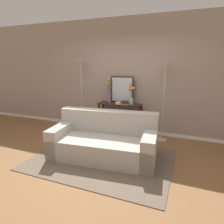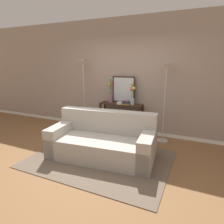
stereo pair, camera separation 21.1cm
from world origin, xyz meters
The scene contains 13 objects.
ground_plane centered at (0.00, 0.00, -0.01)m, with size 16.00×16.00×0.02m, color brown.
back_wall centered at (0.00, 2.01, 1.46)m, with size 12.00×0.15×2.93m.
area_rug centered at (0.12, 0.18, 0.01)m, with size 2.63×1.89×0.01m.
couch centered at (0.11, 0.34, 0.31)m, with size 2.11×1.15×0.88m.
console_table centered at (-0.06, 1.70, 0.54)m, with size 1.11×0.32×0.81m.
floor_lamp_left centered at (-1.12, 1.62, 1.50)m, with size 0.28×0.28×1.91m.
floor_lamp_right centered at (1.04, 1.62, 1.43)m, with size 0.28×0.28×1.82m.
wall_mirror centered at (-0.05, 1.83, 1.15)m, with size 0.61×0.02×0.68m.
vase_tall_flowers centered at (-0.37, 1.74, 1.05)m, with size 0.13×0.11×0.63m.
vase_short_flowers centered at (0.24, 1.68, 1.04)m, with size 0.14×0.10×0.54m.
fruit_bowl centered at (-0.06, 1.61, 0.84)m, with size 0.16×0.16×0.05m.
book_stack centered at (0.11, 1.60, 0.85)m, with size 0.20×0.15×0.10m.
book_row_under_console centered at (-0.29, 1.70, 0.05)m, with size 0.45×0.18×0.13m.
Camera 2 is at (1.79, -2.88, 1.83)m, focal length 31.54 mm.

